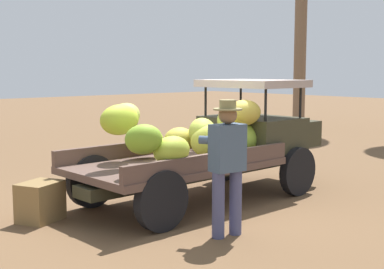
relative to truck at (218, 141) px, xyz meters
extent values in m
plane|color=brown|center=(-0.82, 0.07, -0.89)|extent=(60.00, 60.00, 0.00)
cube|color=#363422|center=(-0.43, 0.03, -0.45)|extent=(4.01, 0.50, 0.16)
cylinder|color=black|center=(1.01, 0.85, -0.50)|extent=(0.77, 0.15, 0.77)
cylinder|color=black|center=(1.03, -0.75, -0.50)|extent=(0.77, 0.15, 0.77)
cylinder|color=black|center=(-1.79, 0.81, -0.50)|extent=(0.77, 0.15, 0.77)
cylinder|color=black|center=(-1.77, -0.79, -0.50)|extent=(0.77, 0.15, 0.77)
cube|color=brown|center=(-0.88, 0.02, -0.27)|extent=(3.03, 1.76, 0.10)
cube|color=brown|center=(-0.89, 0.82, -0.11)|extent=(3.00, 0.13, 0.22)
cube|color=brown|center=(-0.87, -0.78, -0.11)|extent=(3.00, 0.13, 0.22)
cube|color=#363422|center=(0.82, 0.05, 0.05)|extent=(1.12, 1.54, 0.55)
cube|color=#363422|center=(1.72, 0.06, 0.00)|extent=(0.72, 1.07, 0.44)
cylinder|color=black|center=(1.25, 0.70, 0.60)|extent=(0.04, 0.04, 0.55)
cylinder|color=black|center=(1.27, -0.59, 0.60)|extent=(0.04, 0.04, 0.55)
cylinder|color=black|center=(0.37, 0.69, 0.60)|extent=(0.04, 0.04, 0.55)
cylinder|color=black|center=(0.39, -0.61, 0.60)|extent=(0.04, 0.04, 0.55)
cube|color=#B29F98|center=(0.82, 0.05, 0.88)|extent=(1.24, 1.54, 0.12)
ellipsoid|color=#B3C24A|center=(0.24, -0.04, 0.31)|extent=(0.60, 0.59, 0.47)
ellipsoid|color=#B2C83A|center=(-1.46, -0.61, 0.07)|extent=(0.60, 0.60, 0.51)
ellipsoid|color=#AFBA4B|center=(-1.37, 0.54, 0.44)|extent=(0.75, 0.75, 0.47)
ellipsoid|color=#ACD140|center=(0.22, -0.37, 0.07)|extent=(0.53, 0.55, 0.53)
ellipsoid|color=gold|center=(-0.68, 0.13, 0.07)|extent=(0.62, 0.62, 0.47)
ellipsoid|color=#82AF2B|center=(-1.85, -0.55, 0.25)|extent=(0.60, 0.58, 0.46)
ellipsoid|color=gold|center=(0.11, -0.43, 0.46)|extent=(0.63, 0.60, 0.50)
ellipsoid|color=gold|center=(-0.58, -0.46, 0.09)|extent=(0.71, 0.71, 0.50)
ellipsoid|color=gold|center=(-0.22, -0.03, 0.06)|extent=(0.73, 0.61, 0.52)
ellipsoid|color=yellow|center=(0.31, 0.08, 0.01)|extent=(0.66, 0.66, 0.46)
ellipsoid|color=#B3CB34|center=(-1.75, 0.12, 0.43)|extent=(0.64, 0.39, 0.41)
ellipsoid|color=#B0BC41|center=(-0.54, -0.22, 0.19)|extent=(0.78, 0.78, 0.57)
ellipsoid|color=#B8C837|center=(-1.05, 0.50, 0.05)|extent=(0.65, 0.45, 0.48)
cylinder|color=#494C75|center=(-1.43, -1.44, -0.49)|extent=(0.15, 0.15, 0.79)
cylinder|color=#494C75|center=(-1.17, -1.48, -0.49)|extent=(0.15, 0.15, 0.79)
cube|color=#475A73|center=(-1.30, -1.46, 0.18)|extent=(0.43, 0.29, 0.56)
cylinder|color=#475A73|center=(-1.39, -1.34, 0.27)|extent=(0.29, 0.40, 0.10)
cylinder|color=#475A73|center=(-1.19, -1.37, 0.27)|extent=(0.36, 0.35, 0.10)
sphere|color=olive|center=(-1.30, -1.46, 0.57)|extent=(0.22, 0.22, 0.22)
cylinder|color=#8C8252|center=(-1.30, -1.46, 0.64)|extent=(0.34, 0.34, 0.02)
cylinder|color=#8C8252|center=(-1.30, -1.46, 0.70)|extent=(0.20, 0.20, 0.10)
cube|color=olive|center=(-2.67, 0.64, -0.63)|extent=(0.67, 0.61, 0.52)
cylinder|color=#7A5F47|center=(9.70, 5.70, 2.80)|extent=(0.43, 0.43, 7.37)
camera|label=1|loc=(-5.74, -5.77, 1.10)|focal=49.50mm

